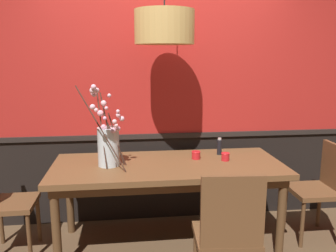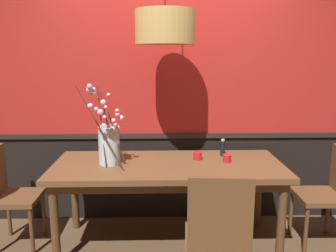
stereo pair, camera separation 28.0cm
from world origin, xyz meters
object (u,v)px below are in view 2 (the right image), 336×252
(candle_holder_nearer_center, at_px, (198,156))
(dining_table, at_px, (168,173))
(pendant_lamp, at_px, (165,27))
(condiment_bottle, at_px, (223,148))
(chair_head_west_end, at_px, (9,192))
(vase_with_blossoms, at_px, (109,144))
(candle_holder_nearer_edge, at_px, (227,158))
(chair_head_east_end, at_px, (328,191))
(chair_near_side_right, at_px, (218,233))
(chair_far_side_right, at_px, (194,161))

(candle_holder_nearer_center, bearing_deg, dining_table, -158.68)
(candle_holder_nearer_center, bearing_deg, pendant_lamp, -171.06)
(condiment_bottle, height_order, pendant_lamp, pendant_lamp)
(chair_head_west_end, height_order, condiment_bottle, condiment_bottle)
(vase_with_blossoms, height_order, pendant_lamp, pendant_lamp)
(dining_table, distance_m, condiment_bottle, 0.60)
(condiment_bottle, distance_m, pendant_lamp, 1.23)
(dining_table, xyz_separation_m, chair_head_west_end, (-1.43, 0.02, -0.18))
(candle_holder_nearer_edge, height_order, condiment_bottle, condiment_bottle)
(dining_table, xyz_separation_m, chair_head_east_end, (1.45, -0.03, -0.18))
(vase_with_blossoms, bearing_deg, condiment_bottle, 12.53)
(chair_near_side_right, relative_size, candle_holder_nearer_edge, 12.69)
(chair_near_side_right, xyz_separation_m, chair_head_west_end, (-1.74, 0.85, -0.03))
(condiment_bottle, xyz_separation_m, pendant_lamp, (-0.55, -0.17, 1.09))
(chair_far_side_right, relative_size, chair_near_side_right, 1.01)
(chair_head_east_end, height_order, candle_holder_nearer_center, chair_head_east_end)
(chair_head_east_end, distance_m, pendant_lamp, 2.06)
(chair_head_east_end, relative_size, chair_near_side_right, 0.93)
(chair_head_east_end, relative_size, chair_head_west_end, 0.99)
(candle_holder_nearer_edge, distance_m, condiment_bottle, 0.21)
(chair_head_east_end, relative_size, vase_with_blossoms, 1.24)
(vase_with_blossoms, relative_size, candle_holder_nearer_edge, 9.55)
(chair_head_west_end, xyz_separation_m, candle_holder_nearer_edge, (1.96, 0.00, 0.30))
(dining_table, bearing_deg, condiment_bottle, 23.24)
(chair_near_side_right, relative_size, chair_head_west_end, 1.06)
(dining_table, relative_size, chair_near_side_right, 2.08)
(chair_head_west_end, distance_m, candle_holder_nearer_edge, 1.98)
(candle_holder_nearer_edge, relative_size, condiment_bottle, 0.47)
(chair_far_side_right, bearing_deg, dining_table, -111.50)
(dining_table, distance_m, chair_head_west_end, 1.44)
(chair_far_side_right, relative_size, vase_with_blossoms, 1.34)
(chair_head_west_end, height_order, vase_with_blossoms, vase_with_blossoms)
(chair_near_side_right, distance_m, vase_with_blossoms, 1.24)
(chair_head_west_end, relative_size, condiment_bottle, 5.62)
(candle_holder_nearer_center, bearing_deg, condiment_bottle, 25.27)
(chair_far_side_right, distance_m, chair_head_west_end, 1.92)
(chair_far_side_right, height_order, chair_head_west_end, chair_far_side_right)
(chair_far_side_right, bearing_deg, candle_holder_nearer_center, -93.78)
(chair_far_side_right, distance_m, pendant_lamp, 1.63)
(chair_head_east_end, distance_m, candle_holder_nearer_center, 1.22)
(vase_with_blossoms, bearing_deg, candle_holder_nearer_edge, 1.63)
(chair_far_side_right, height_order, chair_head_east_end, chair_far_side_right)
(vase_with_blossoms, bearing_deg, dining_table, 0.64)
(vase_with_blossoms, xyz_separation_m, condiment_bottle, (1.04, 0.23, -0.11))
(dining_table, bearing_deg, chair_near_side_right, -69.16)
(chair_head_east_end, height_order, candle_holder_nearer_edge, chair_head_east_end)
(vase_with_blossoms, bearing_deg, pendant_lamp, 7.61)
(pendant_lamp, bearing_deg, chair_head_west_end, -178.52)
(chair_head_east_end, relative_size, pendant_lamp, 1.11)
(dining_table, height_order, chair_head_west_end, chair_head_west_end)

